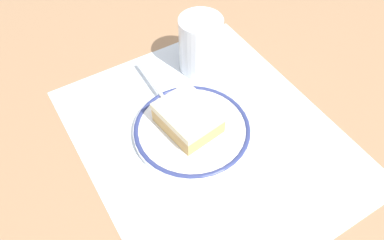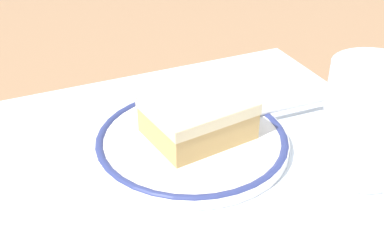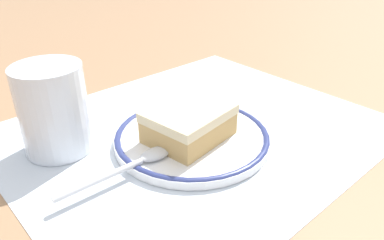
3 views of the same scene
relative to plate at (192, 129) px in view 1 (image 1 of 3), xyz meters
The scene contains 7 objects.
ground_plane 0.03m from the plate, 41.16° to the left, with size 2.40×2.40×0.00m, color #9E7551.
placemat 0.03m from the plate, 41.16° to the left, with size 0.46×0.38×0.00m, color silver.
plate is the anchor object (origin of this frame).
cake_slice 0.02m from the plate, 159.13° to the right, with size 0.10×0.09×0.04m.
spoon 0.09m from the plate, behind, with size 0.14×0.02×0.01m.
cup 0.16m from the plate, 143.19° to the left, with size 0.08×0.08×0.10m.
napkin 0.17m from the plate, 53.25° to the left, with size 0.10×0.11×0.00m, color white.
Camera 1 is at (0.30, -0.21, 0.49)m, focal length 35.73 mm.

